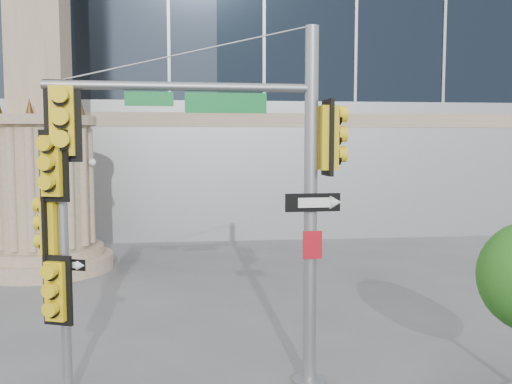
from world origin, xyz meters
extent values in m
plane|color=#545456|center=(0.00, 0.00, 0.00)|extent=(120.00, 120.00, 0.00)
cylinder|color=gray|center=(-6.00, 9.00, 0.25)|extent=(4.40, 4.40, 0.50)
cylinder|color=gray|center=(-6.00, 9.00, 0.65)|extent=(3.80, 3.80, 0.30)
cylinder|color=gray|center=(-6.00, 9.00, 2.80)|extent=(3.00, 3.00, 4.00)
cylinder|color=gray|center=(-6.00, 9.00, 4.95)|extent=(3.50, 3.50, 0.30)
cone|color=#472D14|center=(-4.70, 9.00, 5.35)|extent=(0.24, 0.24, 0.50)
cylinder|color=slate|center=(0.86, -0.93, 0.06)|extent=(0.58, 0.58, 0.12)
cylinder|color=slate|center=(0.86, -0.93, 3.09)|extent=(0.23, 0.23, 6.19)
cylinder|color=slate|center=(-1.30, -1.02, 5.15)|extent=(4.33, 0.33, 0.14)
cube|color=#0D722D|center=(-0.58, -1.01, 4.90)|extent=(1.34, 0.10, 0.33)
cube|color=yellow|center=(-3.16, -1.10, 4.59)|extent=(0.58, 0.31, 1.29)
cube|color=yellow|center=(1.15, -0.92, 4.33)|extent=(0.31, 0.58, 1.29)
cube|color=black|center=(0.87, -1.08, 3.25)|extent=(0.95, 0.07, 0.31)
cube|color=#B3101C|center=(0.87, -1.08, 2.53)|extent=(0.33, 0.04, 0.47)
cylinder|color=slate|center=(-3.22, -1.00, 2.26)|extent=(0.16, 0.16, 4.52)
cube|color=yellow|center=(-3.29, -1.19, 3.89)|extent=(0.55, 0.41, 1.13)
cube|color=yellow|center=(-3.41, -0.93, 2.89)|extent=(0.41, 0.55, 1.13)
cube|color=yellow|center=(-3.29, -1.19, 1.90)|extent=(0.55, 0.41, 1.13)
cube|color=black|center=(-3.11, -1.16, 2.31)|extent=(0.53, 0.22, 0.18)
camera|label=1|loc=(-1.18, -10.41, 4.26)|focal=40.00mm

